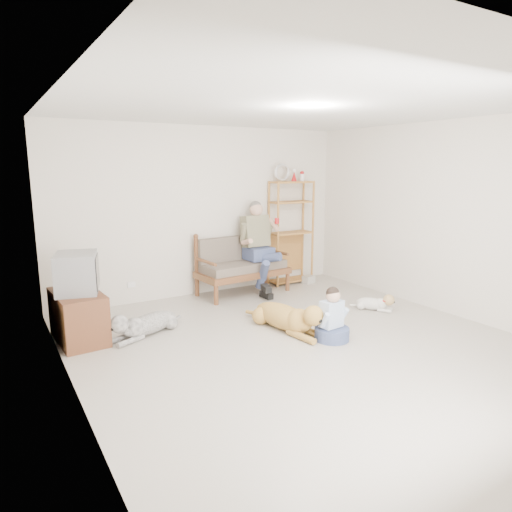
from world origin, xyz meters
TOP-DOWN VIEW (x-y plane):
  - floor at (0.00, 0.00)m, footprint 5.50×5.50m
  - ceiling at (0.00, 0.00)m, footprint 5.50×5.50m
  - wall_back at (0.00, 2.75)m, footprint 5.00×0.00m
  - wall_left at (-2.50, 0.00)m, footprint 0.00×5.50m
  - wall_right at (2.50, 0.00)m, footprint 0.00×5.50m
  - loveseat at (0.50, 2.44)m, footprint 1.55×0.82m
  - man at (0.75, 2.21)m, footprint 0.57×0.82m
  - etagere at (1.58, 2.55)m, footprint 0.81×0.35m
  - book_stack at (1.84, 2.35)m, footprint 0.23×0.18m
  - tv_stand at (-2.23, 1.57)m, footprint 0.56×0.93m
  - crt_tv at (-2.19, 1.57)m, footprint 0.59×0.66m
  - wall_outlet at (-1.25, 2.73)m, footprint 0.12×0.02m
  - golden_retriever at (0.14, 0.54)m, footprint 0.49×1.43m
  - shaggy_dog at (-1.51, 1.33)m, footprint 1.13×0.60m
  - terrier at (1.72, 0.57)m, footprint 0.44×0.58m
  - child at (0.40, 0.02)m, footprint 0.42×0.42m

SIDE VIEW (x-z plane):
  - floor at x=0.00m, z-range 0.00..0.00m
  - book_stack at x=1.84m, z-range 0.00..0.13m
  - terrier at x=1.72m, z-range -0.02..0.24m
  - shaggy_dog at x=-1.51m, z-range -0.03..0.33m
  - golden_retriever at x=0.14m, z-range -0.04..0.40m
  - child at x=0.40m, z-range -0.09..0.57m
  - wall_outlet at x=-1.25m, z-range 0.26..0.34m
  - tv_stand at x=-2.23m, z-range 0.00..0.60m
  - loveseat at x=0.50m, z-range 0.01..0.96m
  - man at x=0.75m, z-range 0.03..1.36m
  - crt_tv at x=-2.19m, z-range 0.60..1.07m
  - etagere at x=1.58m, z-range -0.13..1.99m
  - wall_left at x=-2.50m, z-range -1.40..4.10m
  - wall_right at x=2.50m, z-range -1.40..4.10m
  - wall_back at x=0.00m, z-range -1.15..3.85m
  - ceiling at x=0.00m, z-range 2.70..2.70m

